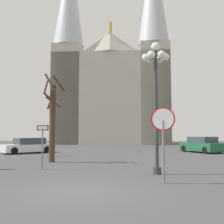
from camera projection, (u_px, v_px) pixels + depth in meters
ground_plane at (81, 191)px, 8.10m from camera, size 120.00×120.00×0.00m
cathedral at (112, 81)px, 48.82m from camera, size 20.79×13.79×37.77m
stop_sign at (163, 129)px, 9.59m from camera, size 0.88×0.18×2.78m
one_way_arrow_sign at (42, 141)px, 13.21m from camera, size 0.61×0.07×2.23m
street_lamp at (156, 80)px, 11.92m from camera, size 1.27×1.14×6.01m
bare_tree at (52, 119)px, 16.76m from camera, size 1.36×1.23×5.67m
parked_car_near_green at (201, 145)px, 25.32m from camera, size 3.70×4.71×1.53m
parked_car_far_white at (28, 146)px, 24.54m from camera, size 4.51×4.61×1.42m
pedestrian_standing at (52, 143)px, 20.63m from camera, size 0.32×0.32×1.79m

